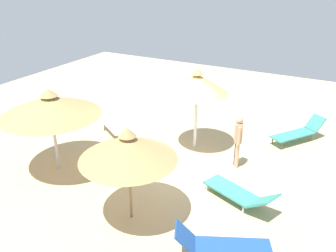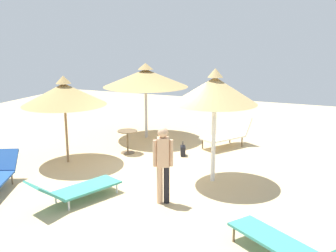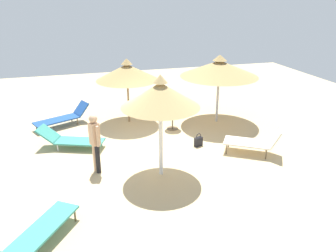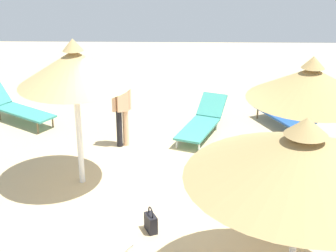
% 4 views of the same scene
% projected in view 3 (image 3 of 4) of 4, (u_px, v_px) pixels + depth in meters
% --- Properties ---
extents(ground, '(24.00, 24.00, 0.10)m').
position_uv_depth(ground, '(153.00, 153.00, 10.57)').
color(ground, tan).
extents(parasol_umbrella_far_right, '(2.35, 2.35, 2.50)m').
position_uv_depth(parasol_umbrella_far_right, '(127.00, 72.00, 12.29)').
color(parasol_umbrella_far_right, olive).
rests_on(parasol_umbrella_far_right, ground).
extents(parasol_umbrella_near_right, '(2.94, 2.94, 2.63)m').
position_uv_depth(parasol_umbrella_near_right, '(219.00, 68.00, 12.28)').
color(parasol_umbrella_near_right, '#B2B2B7').
rests_on(parasol_umbrella_near_right, ground).
extents(parasol_umbrella_far_left, '(2.06, 2.06, 2.84)m').
position_uv_depth(parasol_umbrella_far_left, '(160.00, 95.00, 8.39)').
color(parasol_umbrella_far_left, white).
rests_on(parasol_umbrella_far_left, ground).
extents(lounge_chair_center, '(2.20, 1.36, 0.71)m').
position_uv_depth(lounge_chair_center, '(70.00, 139.00, 10.70)').
color(lounge_chair_center, teal).
rests_on(lounge_chair_center, ground).
extents(lounge_chair_front, '(1.68, 2.08, 0.81)m').
position_uv_depth(lounge_chair_front, '(34.00, 234.00, 6.39)').
color(lounge_chair_front, teal).
rests_on(lounge_chair_front, ground).
extents(lounge_chair_back, '(1.80, 1.49, 0.92)m').
position_uv_depth(lounge_chair_back, '(255.00, 141.00, 10.27)').
color(lounge_chair_back, silver).
rests_on(lounge_chair_back, ground).
extents(lounge_chair_near_left, '(2.15, 1.43, 0.77)m').
position_uv_depth(lounge_chair_near_left, '(63.00, 117.00, 12.50)').
color(lounge_chair_near_left, '#1E478C').
rests_on(lounge_chair_near_left, ground).
extents(person_standing_edge, '(0.31, 0.41, 1.72)m').
position_uv_depth(person_standing_edge, '(95.00, 140.00, 9.01)').
color(person_standing_edge, tan).
rests_on(person_standing_edge, ground).
extents(handbag, '(0.31, 0.24, 0.45)m').
position_uv_depth(handbag, '(198.00, 141.00, 10.88)').
color(handbag, black).
rests_on(handbag, ground).
extents(side_table_round, '(0.61, 0.61, 0.71)m').
position_uv_depth(side_table_round, '(173.00, 117.00, 12.16)').
color(side_table_round, brown).
rests_on(side_table_round, ground).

